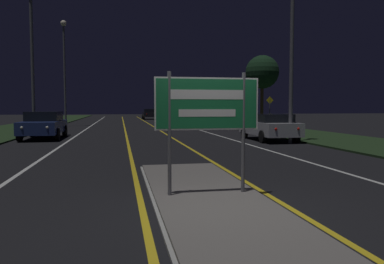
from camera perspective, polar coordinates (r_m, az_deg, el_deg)
The scene contains 20 objects.
ground_plane at distance 6.50m, azimuth 3.86°, elevation -11.69°, with size 160.00×160.00×0.00m, color black.
median_island at distance 7.21m, azimuth 2.28°, elevation -9.78°, with size 2.12×7.50×0.10m.
verge_right at distance 28.37m, azimuth 12.16°, elevation 0.36°, with size 5.00×100.00×0.08m.
centre_line_yellow_left at distance 31.11m, azimuth -10.23°, elevation 0.62°, with size 0.12×70.00×0.01m.
centre_line_yellow_right at distance 31.24m, azimuth -5.63°, elevation 0.68°, with size 0.12×70.00×0.01m.
lane_line_white_left at distance 31.21m, azimuth -15.65°, elevation 0.55°, with size 0.12×70.00×0.01m.
lane_line_white_right at distance 31.64m, azimuth -0.31°, elevation 0.74°, with size 0.12×70.00×0.01m.
edge_line_white_left at distance 31.61m, azimuth -21.08°, elevation 0.47°, with size 0.10×70.00×0.01m.
edge_line_white_right at distance 32.33m, azimuth 4.93°, elevation 0.79°, with size 0.10×70.00×0.01m.
highway_sign at distance 7.00m, azimuth 2.33°, elevation 3.51°, with size 1.98×0.07×2.29m.
streetlight_left_near at distance 23.92m, azimuth -23.20°, elevation 11.77°, with size 0.45×0.45×8.48m.
streetlight_left_far at distance 35.24m, azimuth -18.88°, elevation 10.45°, with size 0.51×0.51×9.26m.
streetlight_right_near at distance 18.81m, azimuth 15.06°, elevation 17.64°, with size 0.57×0.57×9.39m.
car_receding_0 at distance 19.70m, azimuth 11.68°, elevation 0.86°, with size 1.93×4.43×1.37m.
car_receding_1 at distance 30.04m, azimuth -3.10°, elevation 2.10°, with size 1.97×4.42×1.53m.
car_receding_2 at distance 40.26m, azimuth -0.32°, elevation 2.44°, with size 1.93×4.67×1.34m.
car_receding_3 at distance 51.91m, azimuth -6.46°, elevation 2.80°, with size 2.00×4.21×1.43m.
car_approaching_0 at distance 21.84m, azimuth -21.65°, elevation 1.08°, with size 2.01×4.49×1.48m.
warning_sign at distance 30.62m, azimuth 11.76°, elevation 3.47°, with size 0.60×0.06×2.47m.
roadside_palm_right at distance 28.90m, azimuth 10.66°, elevation 8.90°, with size 2.50×2.50×5.51m.
Camera 1 is at (-1.60, -6.06, 1.75)m, focal length 35.00 mm.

